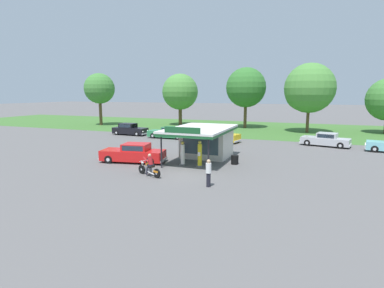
{
  "coord_description": "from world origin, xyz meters",
  "views": [
    {
      "loc": [
        8.01,
        -19.61,
        5.66
      ],
      "look_at": [
        -1.28,
        4.21,
        1.4
      ],
      "focal_mm": 28.55,
      "sensor_mm": 36.0,
      "label": 1
    }
  ],
  "objects_px": {
    "gas_pump_offside": "(200,155)",
    "featured_classic_sedan": "(134,154)",
    "motorcycle_with_rider": "(149,167)",
    "parked_car_back_row_far_left": "(220,136)",
    "parked_car_back_row_left": "(169,133)",
    "gas_pump_nearside": "(183,154)",
    "spare_tire_stack": "(235,160)",
    "bystander_chatting_near_pumps": "(209,172)",
    "parked_car_back_row_centre": "(325,140)",
    "parked_car_second_row_spare": "(130,130)"
  },
  "relations": [
    {
      "from": "gas_pump_offside",
      "to": "featured_classic_sedan",
      "type": "distance_m",
      "value": 5.69
    },
    {
      "from": "motorcycle_with_rider",
      "to": "parked_car_back_row_far_left",
      "type": "bearing_deg",
      "value": 88.83
    },
    {
      "from": "parked_car_back_row_far_left",
      "to": "gas_pump_offside",
      "type": "bearing_deg",
      "value": -80.98
    },
    {
      "from": "motorcycle_with_rider",
      "to": "featured_classic_sedan",
      "type": "height_order",
      "value": "motorcycle_with_rider"
    },
    {
      "from": "parked_car_back_row_left",
      "to": "featured_classic_sedan",
      "type": "bearing_deg",
      "value": -76.5
    },
    {
      "from": "gas_pump_nearside",
      "to": "spare_tire_stack",
      "type": "height_order",
      "value": "gas_pump_nearside"
    },
    {
      "from": "motorcycle_with_rider",
      "to": "bystander_chatting_near_pumps",
      "type": "xyz_separation_m",
      "value": [
        4.58,
        -0.87,
        0.25
      ]
    },
    {
      "from": "gas_pump_offside",
      "to": "featured_classic_sedan",
      "type": "height_order",
      "value": "gas_pump_offside"
    },
    {
      "from": "parked_car_back_row_far_left",
      "to": "parked_car_back_row_centre",
      "type": "bearing_deg",
      "value": 6.53
    },
    {
      "from": "gas_pump_offside",
      "to": "parked_car_back_row_left",
      "type": "xyz_separation_m",
      "value": [
        -8.88,
        12.91,
        -0.28
      ]
    },
    {
      "from": "parked_car_second_row_spare",
      "to": "gas_pump_nearside",
      "type": "bearing_deg",
      "value": -45.05
    },
    {
      "from": "featured_classic_sedan",
      "to": "bystander_chatting_near_pumps",
      "type": "relative_size",
      "value": 3.29
    },
    {
      "from": "gas_pump_nearside",
      "to": "parked_car_back_row_centre",
      "type": "xyz_separation_m",
      "value": [
        10.95,
        13.79,
        -0.22
      ]
    },
    {
      "from": "gas_pump_offside",
      "to": "spare_tire_stack",
      "type": "height_order",
      "value": "gas_pump_offside"
    },
    {
      "from": "parked_car_back_row_centre",
      "to": "parked_car_back_row_far_left",
      "type": "distance_m",
      "value": 11.56
    },
    {
      "from": "gas_pump_nearside",
      "to": "motorcycle_with_rider",
      "type": "xyz_separation_m",
      "value": [
        -0.86,
        -3.84,
        -0.22
      ]
    },
    {
      "from": "featured_classic_sedan",
      "to": "motorcycle_with_rider",
      "type": "bearing_deg",
      "value": -44.89
    },
    {
      "from": "spare_tire_stack",
      "to": "featured_classic_sedan",
      "type": "bearing_deg",
      "value": -164.02
    },
    {
      "from": "featured_classic_sedan",
      "to": "spare_tire_stack",
      "type": "relative_size",
      "value": 7.83
    },
    {
      "from": "parked_car_second_row_spare",
      "to": "parked_car_back_row_far_left",
      "type": "bearing_deg",
      "value": -5.76
    },
    {
      "from": "gas_pump_nearside",
      "to": "parked_car_second_row_spare",
      "type": "distance_m",
      "value": 19.51
    },
    {
      "from": "parked_car_back_row_left",
      "to": "parked_car_back_row_centre",
      "type": "bearing_deg",
      "value": 2.73
    },
    {
      "from": "parked_car_second_row_spare",
      "to": "parked_car_back_row_left",
      "type": "relative_size",
      "value": 0.94
    },
    {
      "from": "parked_car_back_row_centre",
      "to": "spare_tire_stack",
      "type": "bearing_deg",
      "value": -120.82
    },
    {
      "from": "parked_car_back_row_centre",
      "to": "parked_car_back_row_far_left",
      "type": "bearing_deg",
      "value": -173.47
    },
    {
      "from": "gas_pump_nearside",
      "to": "spare_tire_stack",
      "type": "distance_m",
      "value": 4.24
    },
    {
      "from": "gas_pump_nearside",
      "to": "gas_pump_offside",
      "type": "height_order",
      "value": "gas_pump_offside"
    },
    {
      "from": "parked_car_back_row_centre",
      "to": "gas_pump_offside",
      "type": "bearing_deg",
      "value": -124.59
    },
    {
      "from": "featured_classic_sedan",
      "to": "parked_car_back_row_left",
      "type": "bearing_deg",
      "value": 103.5
    },
    {
      "from": "gas_pump_offside",
      "to": "bystander_chatting_near_pumps",
      "type": "distance_m",
      "value": 5.23
    },
    {
      "from": "motorcycle_with_rider",
      "to": "spare_tire_stack",
      "type": "height_order",
      "value": "motorcycle_with_rider"
    },
    {
      "from": "parked_car_back_row_centre",
      "to": "spare_tire_stack",
      "type": "xyz_separation_m",
      "value": [
        -7.15,
        -11.99,
        -0.3
      ]
    },
    {
      "from": "spare_tire_stack",
      "to": "parked_car_back_row_centre",
      "type": "bearing_deg",
      "value": 59.18
    },
    {
      "from": "parked_car_back_row_centre",
      "to": "parked_car_back_row_left",
      "type": "relative_size",
      "value": 1.0
    },
    {
      "from": "parked_car_back_row_far_left",
      "to": "spare_tire_stack",
      "type": "relative_size",
      "value": 7.01
    },
    {
      "from": "motorcycle_with_rider",
      "to": "parked_car_second_row_spare",
      "type": "distance_m",
      "value": 21.87
    },
    {
      "from": "motorcycle_with_rider",
      "to": "parked_car_back_row_centre",
      "type": "xyz_separation_m",
      "value": [
        11.82,
        17.63,
        0.01
      ]
    },
    {
      "from": "parked_car_back_row_far_left",
      "to": "parked_car_back_row_left",
      "type": "distance_m",
      "value": 6.92
    },
    {
      "from": "bystander_chatting_near_pumps",
      "to": "spare_tire_stack",
      "type": "height_order",
      "value": "bystander_chatting_near_pumps"
    },
    {
      "from": "parked_car_second_row_spare",
      "to": "spare_tire_stack",
      "type": "relative_size",
      "value": 6.99
    },
    {
      "from": "gas_pump_nearside",
      "to": "spare_tire_stack",
      "type": "xyz_separation_m",
      "value": [
        3.8,
        1.8,
        -0.52
      ]
    },
    {
      "from": "gas_pump_nearside",
      "to": "parked_car_back_row_far_left",
      "type": "xyz_separation_m",
      "value": [
        -0.53,
        12.47,
        -0.16
      ]
    },
    {
      "from": "motorcycle_with_rider",
      "to": "bystander_chatting_near_pumps",
      "type": "bearing_deg",
      "value": -10.79
    },
    {
      "from": "parked_car_second_row_spare",
      "to": "featured_classic_sedan",
      "type": "bearing_deg",
      "value": -56.23
    },
    {
      "from": "parked_car_back_row_far_left",
      "to": "bystander_chatting_near_pumps",
      "type": "bearing_deg",
      "value": -76.11
    },
    {
      "from": "featured_classic_sedan",
      "to": "parked_car_back_row_far_left",
      "type": "relative_size",
      "value": 1.12
    },
    {
      "from": "parked_car_back_row_centre",
      "to": "bystander_chatting_near_pumps",
      "type": "relative_size",
      "value": 3.1
    },
    {
      "from": "parked_car_back_row_far_left",
      "to": "featured_classic_sedan",
      "type": "bearing_deg",
      "value": -105.87
    },
    {
      "from": "gas_pump_nearside",
      "to": "bystander_chatting_near_pumps",
      "type": "height_order",
      "value": "gas_pump_nearside"
    },
    {
      "from": "gas_pump_offside",
      "to": "parked_car_back_row_centre",
      "type": "xyz_separation_m",
      "value": [
        9.51,
        13.79,
        -0.29
      ]
    }
  ]
}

